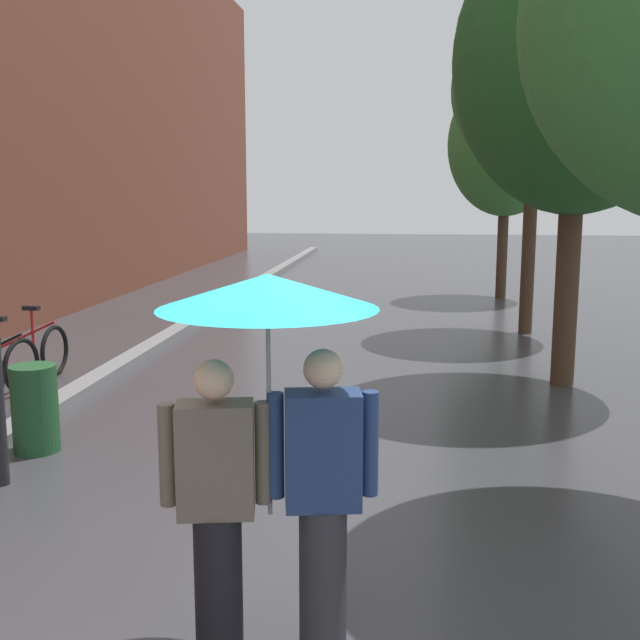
{
  "coord_description": "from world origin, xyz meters",
  "views": [
    {
      "loc": [
        0.87,
        -3.96,
        2.52
      ],
      "look_at": [
        0.06,
        2.87,
        1.35
      ],
      "focal_mm": 43.46,
      "sensor_mm": 36.0,
      "label": 1
    }
  ],
  "objects": [
    {
      "name": "ground_plane",
      "position": [
        0.0,
        0.0,
        0.0
      ],
      "size": [
        80.0,
        80.0,
        0.0
      ],
      "primitive_type": "plane",
      "color": "#38383D"
    },
    {
      "name": "kerb_strip",
      "position": [
        -3.2,
        10.0,
        0.06
      ],
      "size": [
        0.3,
        36.0,
        0.12
      ],
      "primitive_type": "cube",
      "color": "slate",
      "rests_on": "ground"
    },
    {
      "name": "street_tree_1",
      "position": [
        2.85,
        6.17,
        4.05
      ],
      "size": [
        3.06,
        3.06,
        5.94
      ],
      "color": "#473323",
      "rests_on": "ground"
    },
    {
      "name": "street_tree_2",
      "position": [
        2.89,
        9.85,
        4.16
      ],
      "size": [
        2.83,
        2.83,
        5.63
      ],
      "color": "#473323",
      "rests_on": "ground"
    },
    {
      "name": "street_tree_3",
      "position": [
        2.95,
        14.36,
        3.51
      ],
      "size": [
        2.64,
        2.64,
        5.16
      ],
      "color": "#473323",
      "rests_on": "ground"
    },
    {
      "name": "parked_bicycle_4",
      "position": [
        -4.43,
        5.84,
        0.38
      ],
      "size": [
        1.11,
        0.75,
        0.96
      ],
      "color": "black",
      "rests_on": "ground"
    },
    {
      "name": "couple_under_umbrella",
      "position": [
        0.15,
        -0.12,
        1.41
      ],
      "size": [
        1.15,
        1.15,
        2.09
      ],
      "color": "black",
      "rests_on": "ground"
    },
    {
      "name": "litter_bin",
      "position": [
        -2.71,
        2.88,
        0.42
      ],
      "size": [
        0.44,
        0.44,
        0.85
      ],
      "primitive_type": "cylinder",
      "color": "#1E4C28",
      "rests_on": "ground"
    }
  ]
}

